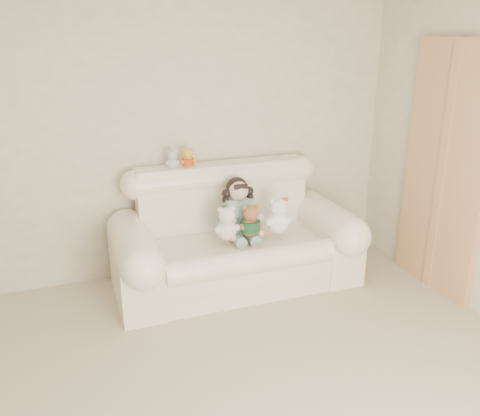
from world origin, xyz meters
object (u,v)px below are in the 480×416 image
white_cat (278,212)px  cream_teddy (226,220)px  sofa (236,230)px  seated_child (238,207)px  brown_teddy (250,218)px

white_cat → cream_teddy: 0.46m
white_cat → cream_teddy: bearing=-164.1°
white_cat → cream_teddy: size_ratio=1.09×
sofa → white_cat: 0.40m
white_cat → cream_teddy: white_cat is taller
seated_child → cream_teddy: 0.29m
sofa → cream_teddy: sofa is taller
seated_child → white_cat: 0.36m
brown_teddy → cream_teddy: size_ratio=0.96×
brown_teddy → cream_teddy: cream_teddy is taller
sofa → cream_teddy: (-0.13, -0.14, 0.16)m
cream_teddy → seated_child: bearing=67.8°
seated_child → cream_teddy: (-0.18, -0.22, -0.02)m
sofa → seated_child: size_ratio=3.87×
sofa → brown_teddy: bearing=-58.8°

